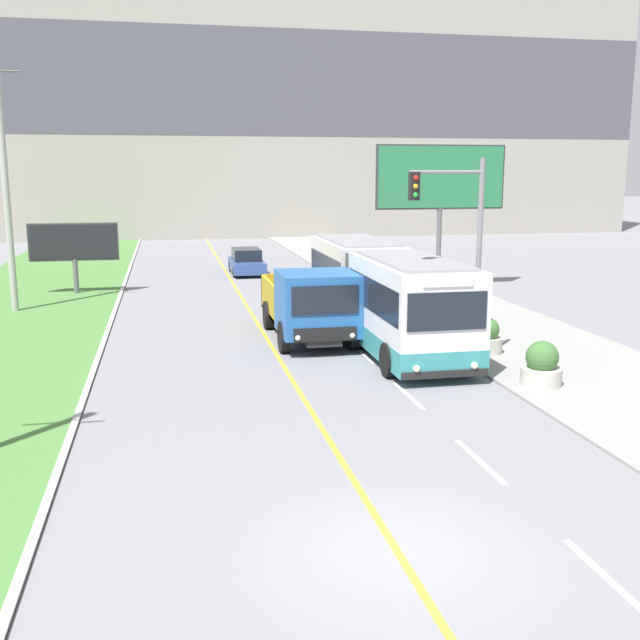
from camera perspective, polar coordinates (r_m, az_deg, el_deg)
The scene contains 14 objects.
ground_plane at distance 12.19m, azimuth 5.91°, elevation -17.13°, with size 300.00×300.00×0.00m, color slate.
lane_marking_centre at distance 13.51m, azimuth 5.36°, elevation -14.13°, with size 2.88×140.00×0.01m.
apartment_block_background at distance 69.90m, azimuth -9.18°, elevation 16.69°, with size 80.00×8.04×25.13m.
city_bus at distance 26.30m, azimuth 4.65°, elevation 2.10°, with size 2.70×12.90×3.18m.
dump_truck at distance 25.32m, azimuth -0.58°, elevation 1.06°, with size 2.60×6.66×2.56m.
car_distant at distance 43.17m, azimuth -5.61°, elevation 4.43°, with size 1.80×4.30×1.45m.
utility_pole_far at distance 33.51m, azimuth -22.88°, elevation 10.01°, with size 1.80×0.28×11.01m.
traffic_light_mast at distance 22.41m, azimuth 10.59°, elevation 6.28°, with size 2.28×0.32×6.17m.
billboard_large at distance 37.57m, azimuth 9.18°, elevation 10.43°, with size 6.54×0.24×7.06m.
billboard_small at distance 37.62m, azimuth -18.25°, elevation 5.53°, with size 4.13×0.24×3.38m.
planter_round_near at distance 21.17m, azimuth 16.53°, elevation -3.36°, with size 1.11×1.11×1.22m.
planter_round_second at distance 24.45m, azimuth 12.61°, elevation -1.30°, with size 0.96×0.96×1.14m.
planter_round_third at distance 27.79m, azimuth 9.46°, elevation 0.41°, with size 1.08×1.08×1.24m.
planter_round_far at distance 31.23m, azimuth 6.98°, elevation 1.58°, with size 0.99×0.99×1.13m.
Camera 1 is at (-3.31, -10.21, 5.79)m, focal length 42.00 mm.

